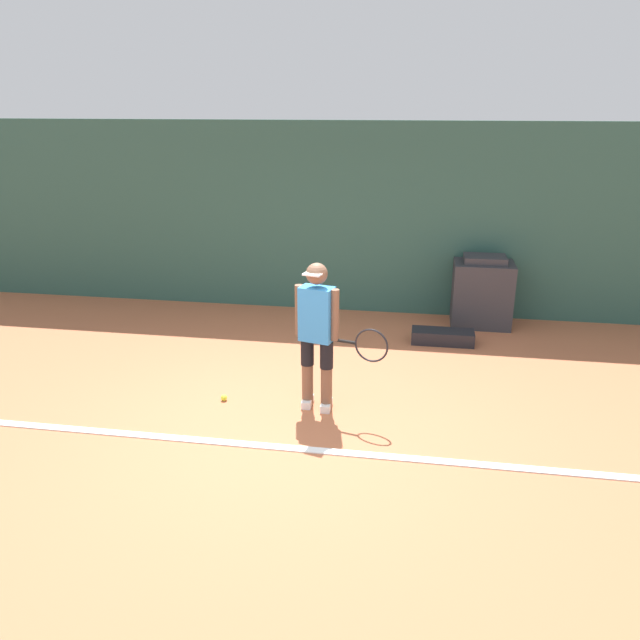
{
  "coord_description": "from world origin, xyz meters",
  "views": [
    {
      "loc": [
        1.26,
        -5.43,
        3.1
      ],
      "look_at": [
        0.25,
        0.69,
        0.92
      ],
      "focal_mm": 35.0,
      "sensor_mm": 36.0,
      "label": 1
    }
  ],
  "objects_px": {
    "tennis_player": "(318,330)",
    "tennis_ball": "(224,398)",
    "equipment_bag": "(443,337)",
    "covered_chair": "(482,292)"
  },
  "relations": [
    {
      "from": "tennis_player",
      "to": "tennis_ball",
      "type": "relative_size",
      "value": 23.35
    },
    {
      "from": "equipment_bag",
      "to": "covered_chair",
      "type": "bearing_deg",
      "value": 56.93
    },
    {
      "from": "covered_chair",
      "to": "equipment_bag",
      "type": "bearing_deg",
      "value": -123.07
    },
    {
      "from": "tennis_ball",
      "to": "equipment_bag",
      "type": "bearing_deg",
      "value": 41.81
    },
    {
      "from": "tennis_player",
      "to": "equipment_bag",
      "type": "relative_size",
      "value": 1.91
    },
    {
      "from": "tennis_player",
      "to": "tennis_ball",
      "type": "distance_m",
      "value": 1.34
    },
    {
      "from": "tennis_ball",
      "to": "covered_chair",
      "type": "xyz_separation_m",
      "value": [
        2.95,
        2.99,
        0.46
      ]
    },
    {
      "from": "tennis_player",
      "to": "equipment_bag",
      "type": "xyz_separation_m",
      "value": [
        1.35,
        2.13,
        -0.79
      ]
    },
    {
      "from": "tennis_player",
      "to": "covered_chair",
      "type": "xyz_separation_m",
      "value": [
        1.9,
        2.97,
        -0.39
      ]
    },
    {
      "from": "tennis_player",
      "to": "equipment_bag",
      "type": "bearing_deg",
      "value": 71.87
    }
  ]
}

